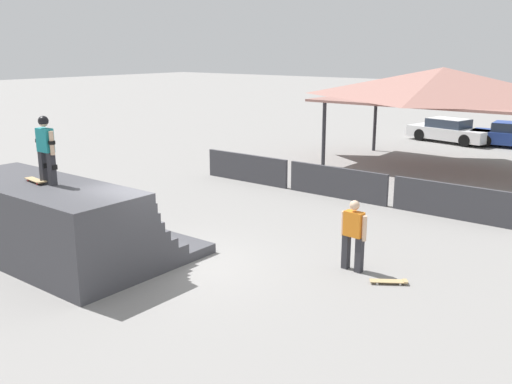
% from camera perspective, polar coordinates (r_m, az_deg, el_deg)
% --- Properties ---
extents(ground_plane, '(160.00, 160.00, 0.00)m').
position_cam_1_polar(ground_plane, '(13.56, -9.13, -7.38)').
color(ground_plane, gray).
extents(quarter_pipe_ramp, '(5.58, 3.95, 1.91)m').
position_cam_1_polar(quarter_pipe_ramp, '(14.53, -19.31, -3.03)').
color(quarter_pipe_ramp, '#424247').
rests_on(quarter_pipe_ramp, ground).
extents(skater_on_deck, '(0.67, 0.23, 1.57)m').
position_cam_1_polar(skater_on_deck, '(13.74, -20.30, 4.39)').
color(skater_on_deck, '#2D2D33').
rests_on(skater_on_deck, quarter_pipe_ramp).
extents(skateboard_on_deck, '(0.82, 0.30, 0.09)m').
position_cam_1_polar(skateboard_on_deck, '(14.18, -21.14, 1.10)').
color(skateboard_on_deck, red).
rests_on(skateboard_on_deck, quarter_pipe_ramp).
extents(bystander_walking, '(0.67, 0.25, 1.65)m').
position_cam_1_polar(bystander_walking, '(13.07, 9.73, -3.95)').
color(bystander_walking, '#2D2D33').
rests_on(bystander_walking, ground).
extents(skateboard_on_ground, '(0.78, 0.61, 0.09)m').
position_cam_1_polar(skateboard_on_ground, '(12.78, 13.24, -8.68)').
color(skateboard_on_ground, silver).
rests_on(skateboard_on_ground, ground).
extents(barrier_fence, '(11.59, 0.12, 1.05)m').
position_cam_1_polar(barrier_fence, '(19.48, 8.11, 0.93)').
color(barrier_fence, '#3D3D42').
rests_on(barrier_fence, ground).
extents(pavilion_shelter, '(9.65, 5.62, 4.20)m').
position_cam_1_polar(pavilion_shelter, '(24.84, 18.13, 10.09)').
color(pavilion_shelter, '#2D2D33').
rests_on(pavilion_shelter, ground).
extents(parked_car_white, '(4.67, 2.53, 1.27)m').
position_cam_1_polar(parked_car_white, '(32.66, 18.78, 5.80)').
color(parked_car_white, silver).
rests_on(parked_car_white, ground).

